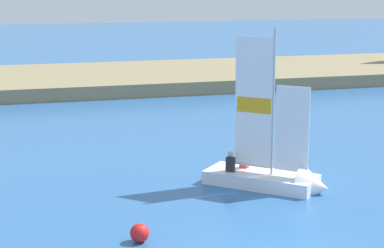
% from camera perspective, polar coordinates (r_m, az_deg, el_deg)
% --- Properties ---
extents(shore_bank, '(80.00, 12.05, 0.84)m').
position_cam_1_polar(shore_bank, '(46.15, -7.90, 3.80)').
color(shore_bank, '#897A56').
rests_on(shore_bank, ground).
extents(sailboat, '(4.10, 3.99, 5.88)m').
position_cam_1_polar(sailboat, '(23.09, 7.46, -4.45)').
color(sailboat, white).
rests_on(sailboat, ground).
extents(channel_buoy, '(0.52, 0.52, 0.52)m').
position_cam_1_polar(channel_buoy, '(18.44, -4.45, -9.15)').
color(channel_buoy, red).
rests_on(channel_buoy, ground).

